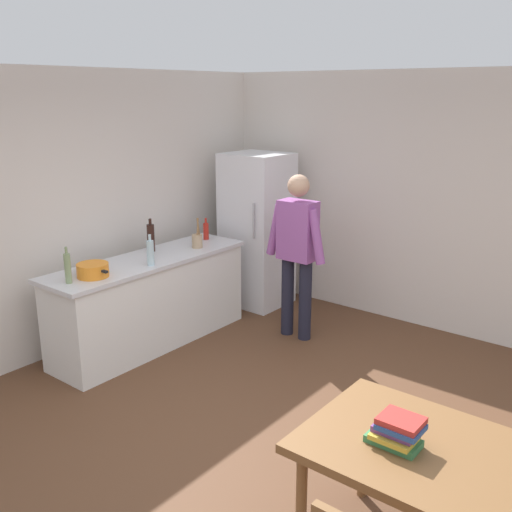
{
  "coord_description": "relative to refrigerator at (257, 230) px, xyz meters",
  "views": [
    {
      "loc": [
        2.22,
        -2.84,
        2.49
      ],
      "look_at": [
        -0.79,
        0.98,
        1.1
      ],
      "focal_mm": 40.71,
      "sensor_mm": 36.0,
      "label": 1
    }
  ],
  "objects": [
    {
      "name": "kitchen_counter",
      "position": [
        -0.1,
        -1.6,
        -0.45
      ],
      "size": [
        0.64,
        2.2,
        0.9
      ],
      "color": "white",
      "rests_on": "ground_plane"
    },
    {
      "name": "utensil_jar",
      "position": [
        -0.0,
        -1.01,
        0.08
      ],
      "size": [
        0.11,
        0.11,
        0.32
      ],
      "color": "tan",
      "rests_on": "kitchen_counter"
    },
    {
      "name": "dining_table",
      "position": [
        3.3,
        -2.7,
        -0.23
      ],
      "size": [
        1.4,
        0.9,
        0.75
      ],
      "color": "brown",
      "rests_on": "ground_plane"
    },
    {
      "name": "person",
      "position": [
        0.95,
        -0.55,
        0.08
      ],
      "size": [
        0.7,
        0.22,
        1.7
      ],
      "color": "#1E1E2D",
      "rests_on": "ground_plane"
    },
    {
      "name": "ground_plane",
      "position": [
        1.9,
        -2.4,
        -0.9
      ],
      "size": [
        14.0,
        14.0,
        0.0
      ],
      "primitive_type": "plane",
      "color": "brown"
    },
    {
      "name": "wall_back",
      "position": [
        1.9,
        0.6,
        0.45
      ],
      "size": [
        6.4,
        0.12,
        2.7
      ],
      "primitive_type": "cube",
      "color": "silver",
      "rests_on": "ground_plane"
    },
    {
      "name": "refrigerator",
      "position": [
        0.0,
        0.0,
        0.0
      ],
      "size": [
        0.7,
        0.67,
        1.8
      ],
      "color": "white",
      "rests_on": "ground_plane"
    },
    {
      "name": "cooking_pot",
      "position": [
        -0.04,
        -2.3,
        0.06
      ],
      "size": [
        0.4,
        0.28,
        0.12
      ],
      "color": "orange",
      "rests_on": "kitchen_counter"
    },
    {
      "name": "bottle_wine_dark",
      "position": [
        -0.27,
        -1.4,
        0.15
      ],
      "size": [
        0.08,
        0.08,
        0.34
      ],
      "color": "black",
      "rests_on": "kitchen_counter"
    },
    {
      "name": "bottle_vinegar_tall",
      "position": [
        -0.06,
        -2.53,
        0.14
      ],
      "size": [
        0.06,
        0.06,
        0.32
      ],
      "color": "gray",
      "rests_on": "kitchen_counter"
    },
    {
      "name": "bottle_sauce_red",
      "position": [
        -0.17,
        -0.69,
        0.1
      ],
      "size": [
        0.06,
        0.06,
        0.24
      ],
      "color": "#B22319",
      "rests_on": "kitchen_counter"
    },
    {
      "name": "book_stack",
      "position": [
        3.08,
        -2.77,
        -0.07
      ],
      "size": [
        0.27,
        0.2,
        0.16
      ],
      "color": "#387A47",
      "rests_on": "dining_table"
    },
    {
      "name": "wall_left",
      "position": [
        -0.7,
        -2.2,
        0.45
      ],
      "size": [
        0.12,
        5.6,
        2.7
      ],
      "primitive_type": "cube",
      "color": "silver",
      "rests_on": "ground_plane"
    },
    {
      "name": "bottle_water_clear",
      "position": [
        0.1,
        -1.75,
        0.13
      ],
      "size": [
        0.07,
        0.07,
        0.3
      ],
      "color": "silver",
      "rests_on": "kitchen_counter"
    }
  ]
}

